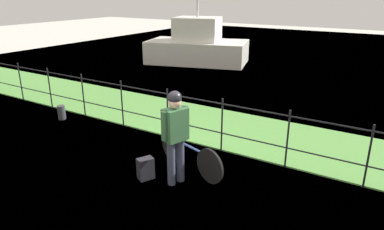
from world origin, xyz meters
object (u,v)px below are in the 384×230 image
at_px(moored_boat_near, 197,46).
at_px(mooring_bollard, 62,112).
at_px(cyclist_person, 175,130).
at_px(wooden_crate, 176,127).
at_px(bicycle_main, 190,154).
at_px(terrier_dog, 177,118).
at_px(backpack_on_paving, 146,169).

bearing_deg(moored_boat_near, mooring_bollard, -83.47).
bearing_deg(cyclist_person, wooden_crate, 123.65).
distance_m(bicycle_main, terrier_dog, 0.73).
relative_size(wooden_crate, cyclist_person, 0.20).
bearing_deg(moored_boat_near, cyclist_person, -60.70).
distance_m(backpack_on_paving, mooring_bollard, 4.07).
height_order(cyclist_person, moored_boat_near, moored_boat_near).
height_order(bicycle_main, wooden_crate, wooden_crate).
xyz_separation_m(backpack_on_paving, mooring_bollard, (-3.87, 1.27, -0.01)).
height_order(wooden_crate, moored_boat_near, moored_boat_near).
bearing_deg(cyclist_person, moored_boat_near, 119.30).
bearing_deg(moored_boat_near, terrier_dog, -60.92).
distance_m(cyclist_person, mooring_bollard, 4.61).
relative_size(terrier_dog, backpack_on_paving, 0.81).
bearing_deg(wooden_crate, mooring_bollard, 173.17).
relative_size(wooden_crate, moored_boat_near, 0.07).
relative_size(cyclist_person, moored_boat_near, 0.34).
bearing_deg(wooden_crate, bicycle_main, -17.96).
relative_size(wooden_crate, backpack_on_paving, 0.84).
height_order(backpack_on_paving, moored_boat_near, moored_boat_near).
bearing_deg(wooden_crate, terrier_dog, -17.96).
height_order(bicycle_main, moored_boat_near, moored_boat_near).
distance_m(terrier_dog, mooring_bollard, 4.13).
xyz_separation_m(backpack_on_paving, moored_boat_near, (-4.84, 9.77, 0.56)).
relative_size(terrier_dog, mooring_bollard, 0.87).
bearing_deg(bicycle_main, backpack_on_paving, -127.77).
height_order(terrier_dog, moored_boat_near, moored_boat_near).
xyz_separation_m(terrier_dog, mooring_bollard, (-4.03, 0.49, -0.78)).
bearing_deg(bicycle_main, cyclist_person, -87.21).
distance_m(terrier_dog, backpack_on_paving, 1.10).
distance_m(terrier_dog, moored_boat_near, 10.29).
xyz_separation_m(wooden_crate, terrier_dog, (0.02, -0.01, 0.20)).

